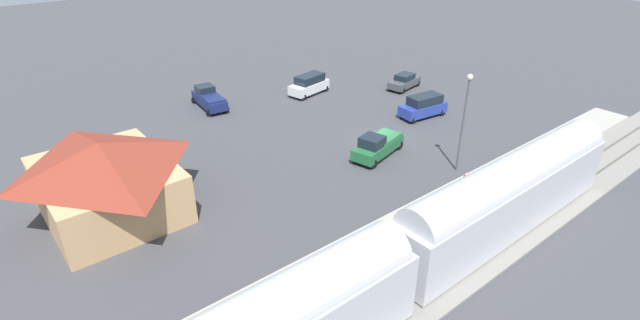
% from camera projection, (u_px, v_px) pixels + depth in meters
% --- Properties ---
extents(ground_plane, '(200.00, 200.00, 0.00)m').
position_uv_depth(ground_plane, '(381.00, 144.00, 42.20)').
color(ground_plane, '#424247').
extents(railway_track, '(4.80, 70.00, 0.30)m').
position_uv_depth(railway_track, '(528.00, 211.00, 32.54)').
color(railway_track, gray).
rests_on(railway_track, ground).
extents(platform, '(3.20, 46.00, 0.30)m').
position_uv_depth(platform, '(478.00, 187.00, 35.26)').
color(platform, '#A8A399').
rests_on(platform, ground).
extents(station_building, '(10.49, 8.70, 5.24)m').
position_uv_depth(station_building, '(106.00, 177.00, 31.39)').
color(station_building, tan).
rests_on(station_building, ground).
extents(pedestrian_on_platform, '(0.36, 0.36, 1.71)m').
position_uv_depth(pedestrian_on_platform, '(465.00, 182.00, 33.65)').
color(pedestrian_on_platform, '#23284C').
rests_on(pedestrian_on_platform, platform).
extents(suv_white, '(2.86, 5.18, 2.22)m').
position_uv_depth(suv_white, '(309.00, 84.00, 53.09)').
color(suv_white, white).
rests_on(suv_white, ground).
extents(suv_blue, '(2.54, 5.10, 2.22)m').
position_uv_depth(suv_blue, '(424.00, 106.00, 47.20)').
color(suv_blue, '#283D9E').
rests_on(suv_blue, ground).
extents(sedan_charcoal, '(2.67, 4.77, 1.74)m').
position_uv_depth(sedan_charcoal, '(404.00, 81.00, 54.87)').
color(sedan_charcoal, '#47494F').
rests_on(sedan_charcoal, ground).
extents(pickup_green, '(3.22, 5.71, 2.14)m').
position_uv_depth(pickup_green, '(377.00, 145.00, 39.53)').
color(pickup_green, '#236638').
rests_on(pickup_green, ground).
extents(pickup_navy, '(5.58, 2.95, 2.14)m').
position_uv_depth(pickup_navy, '(209.00, 98.00, 49.47)').
color(pickup_navy, navy).
rests_on(pickup_navy, ground).
extents(light_pole_near_platform, '(0.44, 0.44, 7.89)m').
position_uv_depth(light_pole_near_platform, '(465.00, 112.00, 35.62)').
color(light_pole_near_platform, '#515156').
rests_on(light_pole_near_platform, ground).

